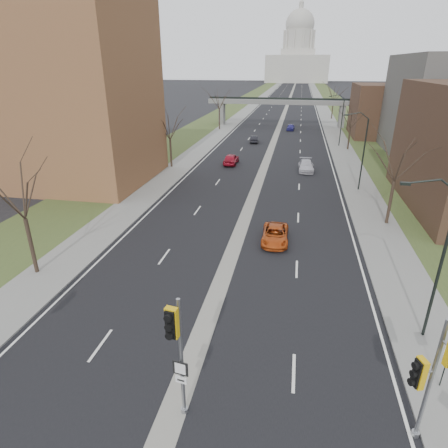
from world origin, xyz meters
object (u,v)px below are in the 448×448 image
(signal_pole_right, at_px, (434,369))
(car_left_near, at_px, (231,159))
(car_left_far, at_px, (254,139))
(car_right_far, at_px, (291,127))
(car_right_mid, at_px, (306,166))
(car_right_near, at_px, (275,235))
(signal_pole_median, at_px, (176,342))
(speed_limit_sign, at_px, (448,356))

(signal_pole_right, distance_m, car_left_near, 44.59)
(car_left_far, height_order, car_right_far, car_right_far)
(car_right_far, bearing_deg, car_right_mid, -81.10)
(car_right_near, height_order, car_right_far, car_right_far)
(signal_pole_median, bearing_deg, signal_pole_right, 13.17)
(car_left_near, bearing_deg, speed_limit_sign, 113.36)
(signal_pole_median, relative_size, car_right_near, 1.24)
(signal_pole_median, relative_size, speed_limit_sign, 2.30)
(signal_pole_median, distance_m, car_right_mid, 41.52)
(speed_limit_sign, relative_size, car_right_far, 0.63)
(car_left_far, xyz_separation_m, car_right_near, (6.71, -42.22, 0.01))
(speed_limit_sign, distance_m, car_right_near, 16.29)
(car_right_near, relative_size, car_right_far, 1.17)
(car_right_near, height_order, car_right_mid, car_right_mid)
(signal_pole_median, bearing_deg, car_right_near, 90.02)
(car_left_far, bearing_deg, car_right_near, 93.62)
(car_left_near, distance_m, car_left_far, 17.22)
(signal_pole_right, distance_m, car_left_far, 60.73)
(signal_pole_right, distance_m, car_right_near, 18.44)
(car_left_near, bearing_deg, car_right_far, -102.79)
(signal_pole_median, relative_size, car_right_far, 1.45)
(signal_pole_median, distance_m, car_left_near, 43.20)
(car_left_near, distance_m, car_right_near, 26.32)
(signal_pole_median, bearing_deg, car_left_near, 105.89)
(car_right_near, distance_m, car_right_mid, 23.50)
(speed_limit_sign, relative_size, car_left_near, 0.54)
(car_right_far, bearing_deg, car_left_far, -108.21)
(signal_pole_median, height_order, car_right_near, signal_pole_median)
(speed_limit_sign, distance_m, car_right_mid, 37.71)
(car_left_far, distance_m, car_right_far, 16.86)
(signal_pole_median, xyz_separation_m, signal_pole_right, (9.24, 0.72, -0.29))
(car_left_near, bearing_deg, car_right_near, 108.32)
(car_left_near, height_order, car_right_mid, car_left_near)
(speed_limit_sign, distance_m, car_left_near, 42.31)
(car_right_far, bearing_deg, speed_limit_sign, -79.20)
(car_left_near, height_order, car_left_far, car_left_near)
(car_left_near, relative_size, car_right_mid, 0.93)
(car_left_far, bearing_deg, car_left_near, 79.99)
(signal_pole_median, distance_m, speed_limit_sign, 11.92)
(car_left_far, relative_size, car_right_near, 0.83)
(car_left_far, bearing_deg, signal_pole_right, 97.20)
(car_left_near, bearing_deg, signal_pole_right, 109.62)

